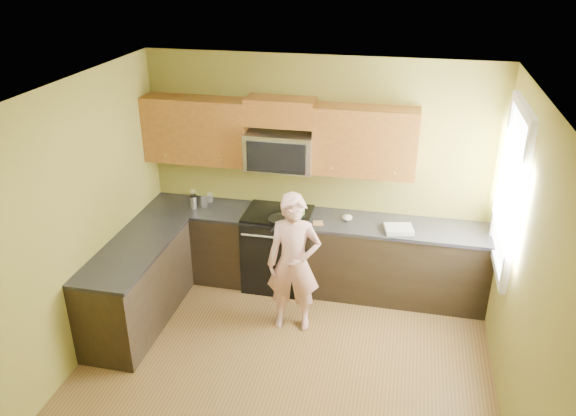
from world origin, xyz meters
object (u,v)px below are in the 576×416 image
(butter_tub, at_px, (300,216))
(travel_mug, at_px, (194,208))
(stove, at_px, (278,248))
(woman, at_px, (294,263))
(frying_pan, at_px, (281,223))
(microwave, at_px, (280,168))

(butter_tub, bearing_deg, travel_mug, -177.39)
(stove, height_order, butter_tub, butter_tub)
(woman, height_order, butter_tub, woman)
(frying_pan, bearing_deg, stove, 119.70)
(woman, bearing_deg, frying_pan, 110.17)
(butter_tub, relative_size, travel_mug, 0.70)
(microwave, bearing_deg, stove, -90.00)
(butter_tub, xyz_separation_m, travel_mug, (-1.27, -0.06, 0.00))
(woman, xyz_separation_m, travel_mug, (-1.37, 0.75, 0.15))
(travel_mug, bearing_deg, stove, 2.00)
(microwave, bearing_deg, frying_pan, -76.07)
(stove, relative_size, frying_pan, 1.90)
(frying_pan, xyz_separation_m, travel_mug, (-1.11, 0.22, -0.03))
(microwave, height_order, butter_tub, microwave)
(microwave, bearing_deg, butter_tub, -22.35)
(stove, relative_size, travel_mug, 5.57)
(stove, bearing_deg, frying_pan, -69.71)
(stove, height_order, frying_pan, frying_pan)
(travel_mug, bearing_deg, frying_pan, -11.17)
(microwave, relative_size, frying_pan, 1.52)
(microwave, relative_size, butter_tub, 6.38)
(stove, distance_m, microwave, 0.98)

